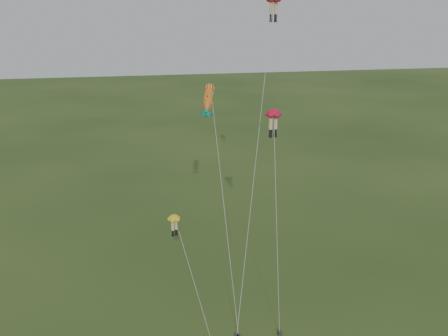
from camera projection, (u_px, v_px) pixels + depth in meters
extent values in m
plane|color=#254117|center=(235.00, 321.00, 38.65)|extent=(300.00, 300.00, 0.00)
cylinder|color=#E9BD89|center=(271.00, 8.00, 42.50)|extent=(0.30, 0.30, 1.02)
cylinder|color=black|center=(271.00, 17.00, 42.73)|extent=(0.23, 0.23, 0.51)
cube|color=black|center=(271.00, 21.00, 42.83)|extent=(0.18, 0.30, 0.15)
cylinder|color=#E9BD89|center=(276.00, 8.00, 42.59)|extent=(0.30, 0.30, 1.02)
cylinder|color=black|center=(275.00, 17.00, 42.82)|extent=(0.23, 0.23, 0.51)
cube|color=black|center=(275.00, 21.00, 42.92)|extent=(0.18, 0.30, 0.15)
cylinder|color=silver|center=(257.00, 152.00, 39.43)|extent=(5.99, 12.66, 24.03)
cube|color=black|center=(237.00, 336.00, 36.68)|extent=(0.25, 0.35, 0.24)
ellipsoid|color=red|center=(273.00, 113.00, 36.56)|extent=(1.37, 1.37, 0.63)
cylinder|color=#E9BD89|center=(271.00, 123.00, 36.73)|extent=(0.28, 0.28, 0.96)
cylinder|color=black|center=(271.00, 132.00, 36.95)|extent=(0.22, 0.22, 0.48)
cube|color=black|center=(270.00, 137.00, 37.04)|extent=(0.18, 0.29, 0.14)
cylinder|color=#E9BD89|center=(276.00, 123.00, 36.84)|extent=(0.28, 0.28, 0.96)
cylinder|color=black|center=(275.00, 132.00, 37.06)|extent=(0.22, 0.22, 0.48)
cube|color=black|center=(275.00, 136.00, 37.15)|extent=(0.18, 0.29, 0.14)
cylinder|color=silver|center=(277.00, 221.00, 36.75)|extent=(0.46, 4.55, 15.88)
cube|color=black|center=(279.00, 333.00, 37.06)|extent=(0.25, 0.35, 0.24)
ellipsoid|color=yellow|center=(174.00, 218.00, 35.42)|extent=(1.29, 1.29, 0.48)
cylinder|color=#E9BD89|center=(173.00, 226.00, 35.51)|extent=(0.21, 0.21, 0.73)
cylinder|color=black|center=(173.00, 233.00, 35.67)|extent=(0.17, 0.17, 0.36)
cube|color=black|center=(173.00, 236.00, 35.75)|extent=(0.21, 0.24, 0.11)
cylinder|color=#E9BD89|center=(176.00, 225.00, 35.69)|extent=(0.21, 0.21, 0.73)
cylinder|color=black|center=(176.00, 231.00, 35.85)|extent=(0.17, 0.17, 0.36)
cube|color=black|center=(176.00, 234.00, 35.93)|extent=(0.21, 0.24, 0.11)
cylinder|color=silver|center=(193.00, 280.00, 35.46)|extent=(2.19, 3.18, 8.93)
ellipsoid|color=yellow|center=(209.00, 97.00, 42.26)|extent=(1.69, 2.54, 2.63)
sphere|color=yellow|center=(209.00, 97.00, 42.26)|extent=(1.30, 1.50, 1.27)
cone|color=#148573|center=(209.00, 97.00, 42.26)|extent=(1.09, 1.39, 1.17)
cone|color=#148573|center=(209.00, 97.00, 42.26)|extent=(1.09, 1.39, 1.17)
cone|color=#148573|center=(209.00, 97.00, 42.26)|extent=(0.62, 0.78, 0.66)
cone|color=#148573|center=(209.00, 97.00, 42.26)|extent=(0.62, 0.78, 0.66)
cone|color=#B31219|center=(209.00, 97.00, 42.26)|extent=(0.65, 0.78, 0.66)
cylinder|color=silver|center=(222.00, 207.00, 39.47)|extent=(0.16, 11.19, 15.71)
cube|color=black|center=(238.00, 336.00, 36.71)|extent=(0.25, 0.35, 0.24)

